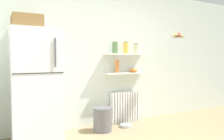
# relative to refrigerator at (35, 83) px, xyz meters

# --- Properties ---
(back_wall) EXTENTS (7.04, 0.10, 2.60)m
(back_wall) POSITION_rel_refrigerator_xyz_m (1.44, 0.40, 0.42)
(back_wall) COLOR silver
(back_wall) RESTS_ON ground_plane
(refrigerator) EXTENTS (0.68, 0.73, 1.86)m
(refrigerator) POSITION_rel_refrigerator_xyz_m (0.00, 0.00, 0.00)
(refrigerator) COLOR silver
(refrigerator) RESTS_ON ground_plane
(radiator) EXTENTS (0.61, 0.12, 0.60)m
(radiator) POSITION_rel_refrigerator_xyz_m (1.71, 0.27, -0.58)
(radiator) COLOR white
(radiator) RESTS_ON ground_plane
(wall_shelf_lower) EXTENTS (0.85, 0.22, 0.02)m
(wall_shelf_lower) POSITION_rel_refrigerator_xyz_m (1.71, 0.24, 0.09)
(wall_shelf_lower) COLOR white
(wall_shelf_upper) EXTENTS (0.85, 0.22, 0.02)m
(wall_shelf_upper) POSITION_rel_refrigerator_xyz_m (1.71, 0.24, 0.45)
(wall_shelf_upper) COLOR white
(storage_jar_0) EXTENTS (0.10, 0.10, 0.23)m
(storage_jar_0) POSITION_rel_refrigerator_xyz_m (1.48, 0.24, 0.57)
(storage_jar_0) COLOR #5B7F4C
(storage_jar_0) RESTS_ON wall_shelf_upper
(storage_jar_1) EXTENTS (0.09, 0.09, 0.23)m
(storage_jar_1) POSITION_rel_refrigerator_xyz_m (1.71, 0.24, 0.58)
(storage_jar_1) COLOR yellow
(storage_jar_1) RESTS_ON wall_shelf_upper
(storage_jar_2) EXTENTS (0.10, 0.10, 0.21)m
(storage_jar_2) POSITION_rel_refrigerator_xyz_m (1.95, 0.24, 0.56)
(storage_jar_2) COLOR beige
(storage_jar_2) RESTS_ON wall_shelf_upper
(vase) EXTENTS (0.08, 0.08, 0.25)m
(vase) POSITION_rel_refrigerator_xyz_m (1.52, 0.24, 0.22)
(vase) COLOR #CC7033
(vase) RESTS_ON wall_shelf_lower
(shelf_bowl) EXTENTS (0.17, 0.17, 0.08)m
(shelf_bowl) POSITION_rel_refrigerator_xyz_m (1.89, 0.24, 0.14)
(shelf_bowl) COLOR orange
(shelf_bowl) RESTS_ON wall_shelf_lower
(trash_bin) EXTENTS (0.32, 0.32, 0.41)m
(trash_bin) POSITION_rel_refrigerator_xyz_m (1.10, -0.02, -0.68)
(trash_bin) COLOR slate
(trash_bin) RESTS_ON ground_plane
(pet_food_bowl) EXTENTS (0.22, 0.22, 0.05)m
(pet_food_bowl) POSITION_rel_refrigerator_xyz_m (1.57, -0.02, -0.85)
(pet_food_bowl) COLOR #B7B7BC
(pet_food_bowl) RESTS_ON ground_plane
(hanging_fruit_basket) EXTENTS (0.29, 0.29, 0.09)m
(hanging_fruit_basket) POSITION_rel_refrigerator_xyz_m (2.59, -0.22, 0.80)
(hanging_fruit_basket) COLOR #B2B2B7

